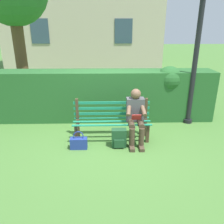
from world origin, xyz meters
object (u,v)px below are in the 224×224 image
(lamp_post, at_px, (196,53))
(backpack, at_px, (119,138))
(person_seated, at_px, (136,115))
(park_bench, at_px, (112,119))
(handbag, at_px, (79,143))

(lamp_post, bearing_deg, backpack, 33.44)
(person_seated, bearing_deg, backpack, 33.48)
(park_bench, relative_size, handbag, 4.32)
(park_bench, relative_size, lamp_post, 0.52)
(backpack, bearing_deg, person_seated, -146.52)
(person_seated, bearing_deg, lamp_post, -146.56)
(park_bench, distance_m, backpack, 0.52)
(backpack, height_order, lamp_post, lamp_post)
(park_bench, bearing_deg, person_seated, 160.63)
(backpack, bearing_deg, lamp_post, -146.56)
(handbag, relative_size, lamp_post, 0.12)
(backpack, bearing_deg, handbag, 4.08)
(park_bench, bearing_deg, lamp_post, -157.73)
(person_seated, relative_size, backpack, 2.93)
(handbag, height_order, lamp_post, lamp_post)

